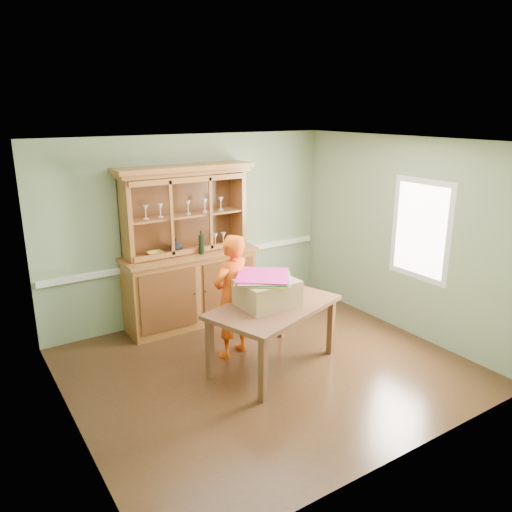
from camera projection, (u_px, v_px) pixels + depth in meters
floor at (267, 368)px, 6.10m from camera, size 4.50×4.50×0.00m
ceiling at (269, 142)px, 5.33m from camera, size 4.50×4.50×0.00m
wall_back at (192, 228)px, 7.32m from camera, size 4.50×0.00×4.50m
wall_left at (64, 302)px, 4.54m from camera, size 0.00×4.00×4.00m
wall_right at (403, 236)px, 6.88m from camera, size 0.00×4.00×4.00m
wall_front at (404, 323)px, 4.10m from camera, size 4.50×0.00×4.50m
chair_rail at (193, 258)px, 7.43m from camera, size 4.41×0.05×0.08m
framed_map at (56, 272)px, 4.74m from camera, size 0.03×0.60×0.46m
window_panel at (420, 230)px, 6.59m from camera, size 0.03×0.96×1.36m
china_hutch at (189, 270)px, 7.17m from camera, size 1.96×0.65×2.30m
dining_table at (274, 312)px, 5.98m from camera, size 1.80×1.40×0.79m
cardboard_box at (267, 293)px, 5.90m from camera, size 0.67×0.54×0.31m
kite_stack at (263, 278)px, 5.87m from camera, size 0.83×0.83×0.05m
person at (232, 296)px, 6.22m from camera, size 0.66×0.52×1.58m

